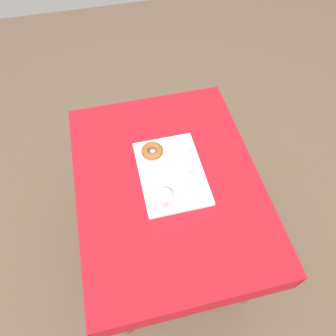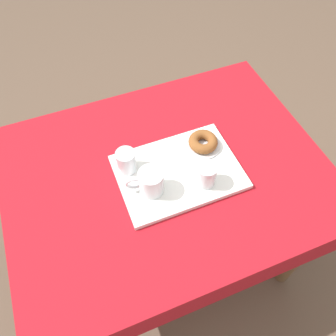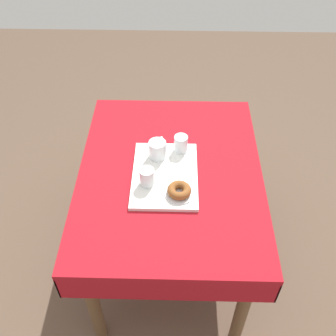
% 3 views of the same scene
% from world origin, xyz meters
% --- Properties ---
extents(ground_plane, '(6.00, 6.00, 0.00)m').
position_xyz_m(ground_plane, '(0.00, 0.00, 0.00)').
color(ground_plane, brown).
extents(dining_table, '(1.16, 0.89, 0.74)m').
position_xyz_m(dining_table, '(0.00, 0.00, 0.63)').
color(dining_table, '#A8141E').
rests_on(dining_table, ground).
extents(serving_tray, '(0.43, 0.31, 0.02)m').
position_xyz_m(serving_tray, '(-0.03, 0.03, 0.75)').
color(serving_tray, white).
rests_on(serving_tray, dining_table).
extents(tea_mug_left, '(0.13, 0.09, 0.09)m').
position_xyz_m(tea_mug_left, '(0.08, 0.06, 0.80)').
color(tea_mug_left, white).
rests_on(tea_mug_left, serving_tray).
extents(water_glass_near, '(0.07, 0.07, 0.09)m').
position_xyz_m(water_glass_near, '(-0.10, 0.11, 0.80)').
color(water_glass_near, white).
rests_on(water_glass_near, serving_tray).
extents(water_glass_far, '(0.07, 0.07, 0.09)m').
position_xyz_m(water_glass_far, '(0.13, -0.05, 0.80)').
color(water_glass_far, white).
rests_on(water_glass_far, serving_tray).
extents(donut_plate_left, '(0.13, 0.13, 0.01)m').
position_xyz_m(donut_plate_left, '(-0.16, -0.04, 0.76)').
color(donut_plate_left, silver).
rests_on(donut_plate_left, serving_tray).
extents(sugar_donut_left, '(0.11, 0.11, 0.04)m').
position_xyz_m(sugar_donut_left, '(-0.16, -0.04, 0.79)').
color(sugar_donut_left, brown).
rests_on(sugar_donut_left, donut_plate_left).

